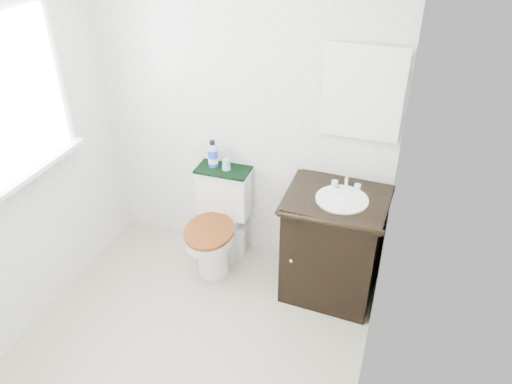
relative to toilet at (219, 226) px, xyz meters
The scene contains 12 objects.
floor 1.03m from the toilet, 82.43° to the right, with size 2.40×2.40×0.00m, color #A8A287.
wall_back 0.90m from the toilet, 60.75° to the left, with size 2.40×2.40×0.00m, color silver.
wall_right 1.79m from the toilet, 38.29° to the right, with size 2.40×2.40×0.00m, color silver.
window 1.70m from the toilet, 142.58° to the right, with size 0.02×0.70×0.90m, color white.
mirror 1.47m from the toilet, 12.26° to the left, with size 0.50×0.02×0.60m, color silver.
toilet is the anchor object (origin of this frame).
vanity 0.90m from the toilet, ahead, with size 0.70×0.60×0.92m.
trash_bin 0.24m from the toilet, 56.58° to the left, with size 0.21×0.18×0.27m.
towel 0.45m from the toilet, 90.00° to the left, with size 0.40×0.22×0.02m, color black.
mouthwash_bottle 0.56m from the toilet, 121.65° to the left, with size 0.07×0.07×0.21m.
cup 0.50m from the toilet, 78.05° to the left, with size 0.07×0.07×0.08m, color #7CADCB.
soap_bar 1.00m from the toilet, ahead, with size 0.07×0.04×0.02m, color teal.
Camera 1 is at (1.13, -1.90, 2.60)m, focal length 35.00 mm.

